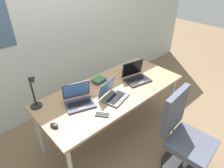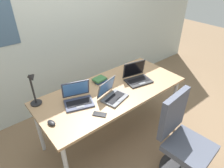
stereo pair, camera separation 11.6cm
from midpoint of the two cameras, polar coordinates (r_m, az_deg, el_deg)
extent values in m
plane|color=#7A6047|center=(2.85, 1.20, -13.99)|extent=(12.00, 12.00, 0.00)
cube|color=#B2BCB7|center=(2.97, -12.94, 16.91)|extent=(6.00, 0.12, 2.60)
cube|color=#9E7A56|center=(2.37, 1.40, -1.95)|extent=(1.80, 0.80, 0.03)
cylinder|color=#B2B5BA|center=(2.96, 18.28, -4.77)|extent=(0.04, 0.04, 0.71)
cylinder|color=#B2B5BA|center=(2.54, -18.98, -12.20)|extent=(0.04, 0.04, 0.71)
cylinder|color=#B2B5BA|center=(3.28, 8.67, 0.71)|extent=(0.04, 0.04, 0.71)
cylinder|color=black|center=(2.28, -19.53, -5.19)|extent=(0.12, 0.12, 0.02)
cylinder|color=black|center=(2.18, -20.38, -1.48)|extent=(0.02, 0.02, 0.34)
cylinder|color=black|center=(2.06, -20.87, 1.94)|extent=(0.01, 0.08, 0.01)
cone|color=black|center=(2.02, -20.47, 1.49)|extent=(0.07, 0.09, 0.09)
cube|color=#515459|center=(2.21, 2.37, -4.12)|extent=(0.32, 0.26, 0.02)
cube|color=black|center=(2.21, 2.38, -3.89)|extent=(0.27, 0.17, 0.00)
cube|color=#595B60|center=(2.18, 3.76, -4.46)|extent=(0.09, 0.06, 0.00)
cube|color=#515459|center=(2.21, -0.16, -0.88)|extent=(0.29, 0.13, 0.19)
cube|color=#3F72BF|center=(2.20, -0.05, -0.89)|extent=(0.26, 0.11, 0.16)
cube|color=#232326|center=(2.54, 8.95, 0.81)|extent=(0.35, 0.27, 0.02)
cube|color=black|center=(2.53, 8.97, 1.03)|extent=(0.29, 0.17, 0.00)
cube|color=#595B60|center=(2.48, 9.89, 0.28)|extent=(0.10, 0.06, 0.00)
cube|color=#232326|center=(2.56, 7.61, 4.31)|extent=(0.31, 0.10, 0.21)
cube|color=black|center=(2.56, 7.68, 4.27)|extent=(0.28, 0.08, 0.18)
cube|color=#33384C|center=(2.16, -7.91, -5.59)|extent=(0.35, 0.29, 0.02)
cube|color=black|center=(2.15, -7.93, -5.35)|extent=(0.29, 0.19, 0.00)
cube|color=#595B60|center=(2.10, -7.49, -6.42)|extent=(0.09, 0.07, 0.00)
cube|color=#33384C|center=(2.19, -8.90, -1.40)|extent=(0.30, 0.14, 0.20)
cube|color=#3F72BF|center=(2.18, -8.87, -1.45)|extent=(0.27, 0.12, 0.17)
ellipsoid|color=black|center=(1.97, -15.38, -10.72)|extent=(0.08, 0.11, 0.03)
cube|color=black|center=(2.01, -1.92, -8.72)|extent=(0.13, 0.15, 0.01)
cylinder|color=gold|center=(2.69, 5.04, 3.71)|extent=(0.04, 0.04, 0.06)
cylinder|color=white|center=(2.68, 5.08, 4.45)|extent=(0.04, 0.04, 0.01)
cube|color=navy|center=(2.52, -2.03, 1.02)|extent=(0.17, 0.13, 0.02)
cube|color=#336638|center=(2.50, -2.27, 1.40)|extent=(0.17, 0.13, 0.02)
cylinder|color=#A5A8AD|center=(2.47, 21.74, -19.80)|extent=(0.05, 0.05, 0.34)
cube|color=#474C5B|center=(2.31, 22.81, -16.65)|extent=(0.48, 0.48, 0.07)
cube|color=#474C5B|center=(2.16, 18.69, -8.04)|extent=(0.42, 0.10, 0.48)
camera|label=1|loc=(0.06, -88.57, 0.93)|focal=31.86mm
camera|label=2|loc=(0.06, 91.43, -0.93)|focal=31.86mm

